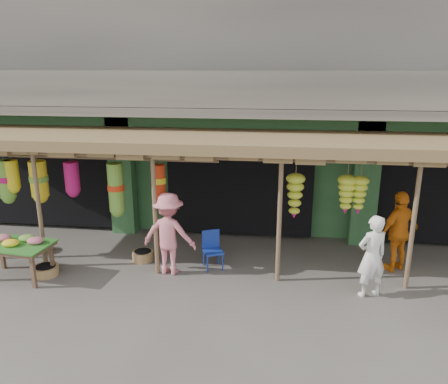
# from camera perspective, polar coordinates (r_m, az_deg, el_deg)

# --- Properties ---
(ground) EXTENTS (80.00, 80.00, 0.00)m
(ground) POSITION_cam_1_polar(r_m,az_deg,el_deg) (9.35, 0.73, -10.52)
(ground) COLOR #514C47
(ground) RESTS_ON ground
(building) EXTENTS (16.40, 6.80, 7.00)m
(building) POSITION_cam_1_polar(r_m,az_deg,el_deg) (13.23, 3.32, 12.51)
(building) COLOR gray
(building) RESTS_ON ground
(awning) EXTENTS (14.00, 2.70, 2.79)m
(awning) POSITION_cam_1_polar(r_m,az_deg,el_deg) (9.31, 0.27, 6.09)
(awning) COLOR brown
(awning) RESTS_ON ground
(flower_table) EXTENTS (1.54, 1.01, 0.88)m
(flower_table) POSITION_cam_1_polar(r_m,az_deg,el_deg) (9.83, -25.51, -6.29)
(flower_table) COLOR brown
(flower_table) RESTS_ON ground
(blue_chair) EXTENTS (0.51, 0.52, 0.81)m
(blue_chair) POSITION_cam_1_polar(r_m,az_deg,el_deg) (9.44, -1.58, -7.22)
(blue_chair) COLOR navy
(blue_chair) RESTS_ON ground
(basket_left) EXTENTS (0.49, 0.49, 0.19)m
(basket_left) POSITION_cam_1_polar(r_m,az_deg,el_deg) (11.20, -23.00, -6.71)
(basket_left) COLOR olive
(basket_left) RESTS_ON ground
(basket_mid) EXTENTS (0.56, 0.56, 0.20)m
(basket_mid) POSITION_cam_1_polar(r_m,az_deg,el_deg) (9.94, -22.21, -9.49)
(basket_mid) COLOR olive
(basket_mid) RESTS_ON ground
(basket_right) EXTENTS (0.51, 0.51, 0.21)m
(basket_right) POSITION_cam_1_polar(r_m,az_deg,el_deg) (10.04, -10.54, -8.18)
(basket_right) COLOR olive
(basket_right) RESTS_ON ground
(person_front) EXTENTS (0.69, 0.58, 1.60)m
(person_front) POSITION_cam_1_polar(r_m,az_deg,el_deg) (8.61, 18.76, -7.96)
(person_front) COLOR white
(person_front) RESTS_ON ground
(person_vendor) EXTENTS (1.08, 0.93, 1.74)m
(person_vendor) POSITION_cam_1_polar(r_m,az_deg,el_deg) (9.85, 21.91, -4.79)
(person_vendor) COLOR orange
(person_vendor) RESTS_ON ground
(person_shopper) EXTENTS (1.18, 0.76, 1.74)m
(person_shopper) POSITION_cam_1_polar(r_m,az_deg,el_deg) (9.09, -7.20, -5.43)
(person_shopper) COLOR pink
(person_shopper) RESTS_ON ground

